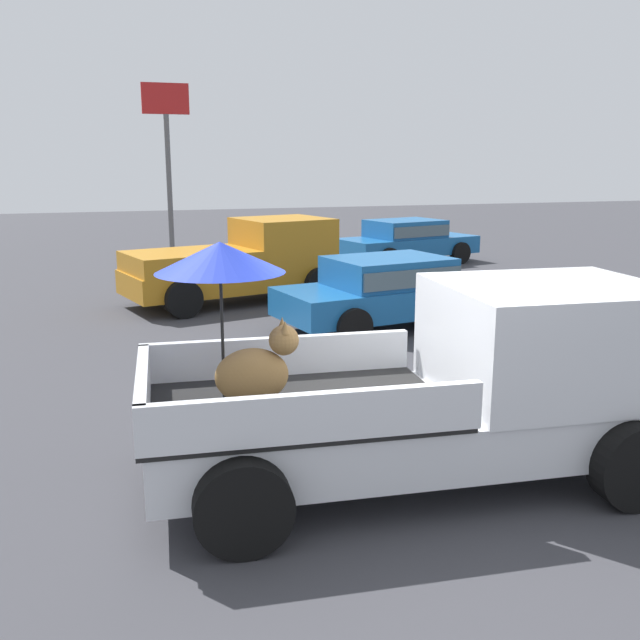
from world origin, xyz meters
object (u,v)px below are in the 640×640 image
at_px(parked_sedan_near, 406,239).
at_px(motel_sign, 167,138).
at_px(parked_sedan_far, 390,288).
at_px(pickup_truck_red, 244,262).
at_px(pickup_truck_main, 452,382).

bearing_deg(parked_sedan_near, motel_sign, 143.76).
xyz_separation_m(parked_sedan_near, motel_sign, (-6.70, 2.86, 3.00)).
bearing_deg(parked_sedan_far, parked_sedan_near, 53.51).
height_order(pickup_truck_red, motel_sign, motel_sign).
bearing_deg(parked_sedan_far, motel_sign, 95.56).
xyz_separation_m(pickup_truck_main, motel_sign, (-0.85, 16.55, 2.77)).
distance_m(pickup_truck_red, motel_sign, 7.70).
height_order(pickup_truck_main, motel_sign, motel_sign).
relative_size(parked_sedan_far, motel_sign, 0.85).
bearing_deg(pickup_truck_red, parked_sedan_far, -72.71).
relative_size(pickup_truck_red, parked_sedan_far, 1.12).
height_order(pickup_truck_red, parked_sedan_near, pickup_truck_red).
xyz_separation_m(parked_sedan_near, parked_sedan_far, (-3.85, -7.61, 0.00)).
xyz_separation_m(parked_sedan_far, motel_sign, (-2.85, 10.47, 3.00)).
height_order(pickup_truck_main, parked_sedan_near, pickup_truck_main).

